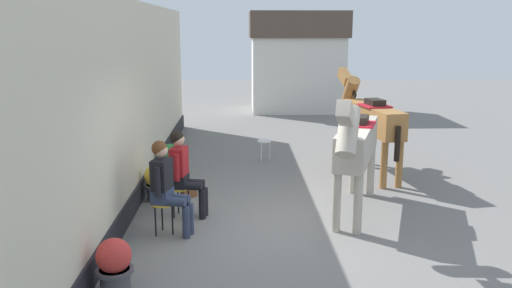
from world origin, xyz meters
TOP-DOWN VIEW (x-y plane):
  - ground_plane at (0.00, 3.00)m, footprint 40.00×40.00m
  - pub_facade_wall at (-2.55, 1.50)m, footprint 0.34×14.00m
  - distant_cottage at (1.40, 11.81)m, footprint 3.40×2.60m
  - seated_visitor_near at (-1.73, -0.10)m, footprint 0.61×0.48m
  - seated_visitor_far at (-1.56, 0.65)m, footprint 0.61×0.48m
  - saddled_horse_near at (1.16, 0.68)m, footprint 1.25×2.88m
  - saddled_horse_far at (1.96, 3.15)m, footprint 0.82×2.97m
  - flower_planter_nearest at (-2.10, -1.83)m, footprint 0.43×0.43m
  - flower_planter_inner_far at (-2.12, 1.47)m, footprint 0.43×0.43m
  - flower_planter_farthest at (-2.09, 3.12)m, footprint 0.43×0.43m
  - spare_stool_white at (-0.12, 4.26)m, footprint 0.32×0.32m
  - satchel_bag at (-1.58, 1.60)m, footprint 0.29×0.27m

SIDE VIEW (x-z plane):
  - ground_plane at x=0.00m, z-range 0.00..0.00m
  - satchel_bag at x=-1.58m, z-range 0.00..0.20m
  - flower_planter_nearest at x=-2.10m, z-range 0.01..0.65m
  - flower_planter_inner_far at x=-2.12m, z-range 0.01..0.65m
  - flower_planter_farthest at x=-2.09m, z-range 0.01..0.65m
  - spare_stool_white at x=-0.12m, z-range 0.17..0.63m
  - seated_visitor_near at x=-1.73m, z-range 0.08..1.47m
  - seated_visitor_far at x=-1.56m, z-range 0.08..1.47m
  - saddled_horse_near at x=1.16m, z-range 0.13..2.19m
  - saddled_horse_far at x=1.96m, z-range 0.13..2.19m
  - pub_facade_wall at x=-2.55m, z-range -0.16..3.24m
  - distant_cottage at x=1.40m, z-range 0.05..3.55m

